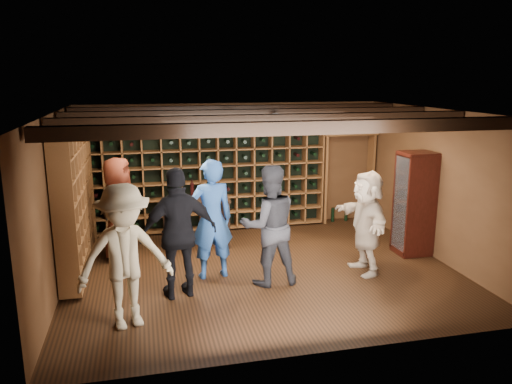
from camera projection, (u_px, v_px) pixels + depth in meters
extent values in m
plane|color=black|center=(263.00, 270.00, 7.93)|extent=(6.00, 6.00, 0.00)
plane|color=brown|center=(233.00, 166.00, 10.02)|extent=(6.00, 0.00, 6.00)
plane|color=brown|center=(319.00, 247.00, 5.27)|extent=(6.00, 0.00, 6.00)
plane|color=brown|center=(55.00, 205.00, 6.99)|extent=(0.00, 5.00, 5.00)
plane|color=brown|center=(437.00, 185.00, 8.30)|extent=(0.00, 5.00, 5.00)
plane|color=black|center=(263.00, 112.00, 7.36)|extent=(6.00, 6.00, 0.00)
cube|color=black|center=(295.00, 128.00, 5.86)|extent=(5.90, 0.18, 0.16)
cube|color=black|center=(272.00, 120.00, 6.90)|extent=(5.90, 0.18, 0.16)
cube|color=black|center=(254.00, 114.00, 7.95)|extent=(5.90, 0.18, 0.16)
cube|color=black|center=(241.00, 110.00, 8.99)|extent=(5.90, 0.18, 0.16)
cylinder|color=black|center=(182.00, 121.00, 7.12)|extent=(0.10, 0.10, 0.10)
cylinder|color=black|center=(275.00, 117.00, 7.83)|extent=(0.10, 0.10, 0.10)
cylinder|color=black|center=(359.00, 119.00, 7.41)|extent=(0.10, 0.10, 0.10)
cylinder|color=black|center=(235.00, 114.00, 8.48)|extent=(0.10, 0.10, 0.10)
cube|color=brown|center=(208.00, 174.00, 9.76)|extent=(4.65, 0.30, 2.20)
cube|color=black|center=(208.00, 174.00, 9.76)|extent=(4.56, 0.02, 2.16)
cube|color=brown|center=(76.00, 198.00, 7.83)|extent=(0.30, 2.65, 2.20)
cube|color=black|center=(76.00, 198.00, 7.83)|extent=(0.29, 0.02, 2.16)
cube|color=brown|center=(349.00, 134.00, 10.24)|extent=(1.15, 0.32, 0.04)
cube|color=brown|center=(370.00, 177.00, 10.56)|extent=(0.05, 0.28, 1.85)
cube|color=brown|center=(324.00, 179.00, 10.33)|extent=(0.05, 0.28, 1.85)
cube|color=tan|center=(331.00, 129.00, 10.12)|extent=(0.40, 0.30, 0.20)
cube|color=tan|center=(352.00, 128.00, 10.22)|extent=(0.40, 0.30, 0.20)
cube|color=tan|center=(368.00, 128.00, 10.30)|extent=(0.40, 0.30, 0.20)
cube|color=#330F0A|center=(411.00, 250.00, 8.70)|extent=(0.55, 0.50, 0.10)
cube|color=#330F0A|center=(414.00, 203.00, 8.51)|extent=(0.55, 0.50, 1.70)
cube|color=white|center=(401.00, 204.00, 8.45)|extent=(0.01, 0.46, 1.60)
cube|color=#330F0A|center=(414.00, 203.00, 8.51)|extent=(0.50, 0.44, 0.02)
sphere|color=#59260C|center=(414.00, 197.00, 8.48)|extent=(0.18, 0.18, 0.18)
imported|color=navy|center=(211.00, 219.00, 7.49)|extent=(0.72, 0.53, 1.83)
imported|color=black|center=(269.00, 225.00, 7.26)|extent=(0.89, 0.71, 1.79)
imported|color=maroon|center=(119.00, 209.00, 8.29)|extent=(0.73, 0.95, 1.73)
imported|color=black|center=(179.00, 233.00, 6.82)|extent=(1.14, 0.65, 1.83)
imported|color=gray|center=(125.00, 257.00, 5.99)|extent=(1.29, 0.95, 1.79)
imported|color=tan|center=(366.00, 222.00, 7.71)|extent=(0.49, 1.51, 1.62)
cube|color=black|center=(196.00, 200.00, 8.86)|extent=(1.18, 0.60, 0.05)
cube|color=black|center=(167.00, 230.00, 8.60)|extent=(0.06, 0.06, 0.84)
cube|color=black|center=(228.00, 226.00, 8.85)|extent=(0.06, 0.06, 0.84)
cube|color=black|center=(165.00, 222.00, 9.07)|extent=(0.06, 0.06, 0.84)
cube|color=black|center=(223.00, 218.00, 9.31)|extent=(0.06, 0.06, 0.84)
cylinder|color=black|center=(178.00, 191.00, 8.80)|extent=(0.07, 0.07, 0.28)
cylinder|color=black|center=(192.00, 191.00, 8.86)|extent=(0.07, 0.07, 0.28)
cylinder|color=black|center=(209.00, 190.00, 8.92)|extent=(0.07, 0.07, 0.28)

